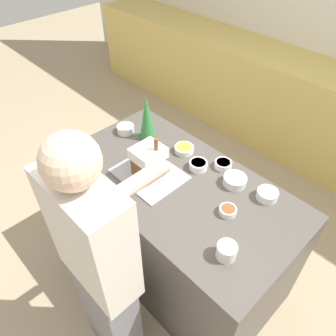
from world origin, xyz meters
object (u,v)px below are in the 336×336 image
object	(u,v)px
candy_bowl_far_left	(267,194)
candy_bowl_near_tray_right	(198,165)
decorative_tree	(147,117)
candy_bowl_behind_tray	(223,164)
candy_bowl_beside_tree	(125,129)
mug	(227,251)
gingerbread_house	(149,161)
candy_bowl_far_right	(184,149)
candy_bowl_front_corner	(228,211)
candy_bowl_center_rear	(235,180)
baking_tray	(149,174)
person	(100,269)

from	to	relation	value
candy_bowl_far_left	candy_bowl_near_tray_right	world-z (taller)	candy_bowl_far_left
decorative_tree	candy_bowl_behind_tray	xyz separation A→B (m)	(0.56, 0.14, -0.14)
candy_bowl_beside_tree	mug	size ratio (longest dim) A/B	1.21
mug	candy_bowl_far_left	bearing A→B (deg)	99.45
gingerbread_house	candy_bowl_beside_tree	xyz separation A→B (m)	(-0.45, 0.17, -0.08)
gingerbread_house	candy_bowl_far_right	bearing A→B (deg)	91.22
gingerbread_house	candy_bowl_behind_tray	distance (m)	0.47
candy_bowl_far_left	candy_bowl_far_right	bearing A→B (deg)	-176.27
candy_bowl_far_left	candy_bowl_front_corner	xyz separation A→B (m)	(-0.08, -0.25, -0.01)
candy_bowl_far_left	candy_bowl_center_rear	bearing A→B (deg)	-168.23
candy_bowl_front_corner	candy_bowl_beside_tree	xyz separation A→B (m)	(-0.97, 0.07, 0.01)
candy_bowl_far_left	candy_bowl_behind_tray	size ratio (longest dim) A/B	1.11
candy_bowl_front_corner	candy_bowl_far_right	bearing A→B (deg)	158.64
candy_bowl_far_left	candy_bowl_far_right	xyz separation A→B (m)	(-0.61, -0.04, -0.01)
candy_bowl_front_corner	candy_bowl_far_right	world-z (taller)	candy_bowl_far_right
baking_tray	candy_bowl_front_corner	distance (m)	0.53
candy_bowl_front_corner	mug	size ratio (longest dim) A/B	0.96
candy_bowl_far_left	candy_bowl_beside_tree	distance (m)	1.07
candy_bowl_behind_tray	candy_bowl_front_corner	bearing A→B (deg)	-47.07
candy_bowl_far_left	mug	world-z (taller)	mug
mug	candy_bowl_beside_tree	bearing A→B (deg)	165.92
decorative_tree	candy_bowl_behind_tray	distance (m)	0.59
baking_tray	gingerbread_house	bearing A→B (deg)	35.38
candy_bowl_center_rear	person	size ratio (longest dim) A/B	0.08
gingerbread_house	baking_tray	bearing A→B (deg)	-144.62
gingerbread_house	decorative_tree	size ratio (longest dim) A/B	0.82
gingerbread_house	candy_bowl_near_tray_right	xyz separation A→B (m)	(0.17, 0.26, -0.08)
gingerbread_house	candy_bowl_far_left	bearing A→B (deg)	30.09
decorative_tree	candy_bowl_center_rear	xyz separation A→B (m)	(0.70, 0.07, -0.14)
baking_tray	gingerbread_house	xyz separation A→B (m)	(0.00, 0.00, 0.11)
gingerbread_house	candy_bowl_beside_tree	size ratio (longest dim) A/B	2.27
candy_bowl_behind_tray	gingerbread_house	bearing A→B (deg)	-125.33
candy_bowl_center_rear	decorative_tree	bearing A→B (deg)	-174.43
decorative_tree	candy_bowl_beside_tree	distance (m)	0.22
gingerbread_house	mug	bearing A→B (deg)	-9.37
candy_bowl_far_left	candy_bowl_near_tray_right	size ratio (longest dim) A/B	1.05
candy_bowl_center_rear	person	world-z (taller)	person
baking_tray	mug	bearing A→B (deg)	-9.35
gingerbread_house	candy_bowl_far_right	world-z (taller)	gingerbread_house
candy_bowl_far_right	candy_bowl_behind_tray	bearing A→B (deg)	13.63
candy_bowl_front_corner	candy_bowl_beside_tree	bearing A→B (deg)	176.11
candy_bowl_far_right	decorative_tree	bearing A→B (deg)	-166.27
candy_bowl_far_left	candy_bowl_center_rear	size ratio (longest dim) A/B	0.87
baking_tray	gingerbread_house	size ratio (longest dim) A/B	1.50
candy_bowl_far_left	candy_bowl_far_right	size ratio (longest dim) A/B	0.94
decorative_tree	person	size ratio (longest dim) A/B	0.20
baking_tray	candy_bowl_far_left	size ratio (longest dim) A/B	3.42
candy_bowl_far_right	mug	bearing A→B (deg)	-31.57
candy_bowl_far_left	candy_bowl_beside_tree	xyz separation A→B (m)	(-1.05, -0.18, -0.00)
candy_bowl_behind_tray	mug	world-z (taller)	mug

